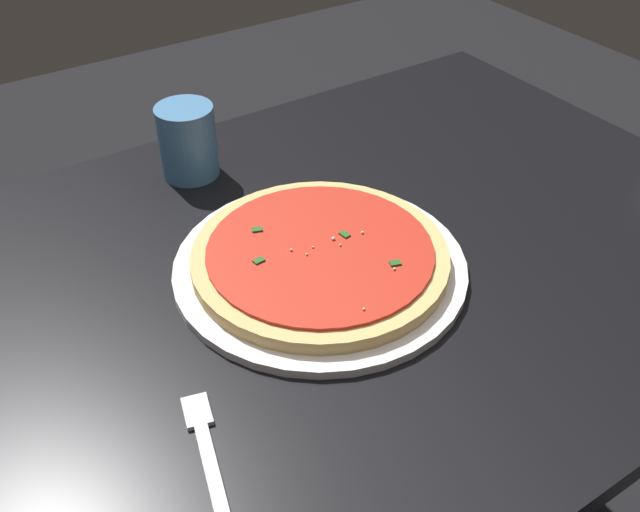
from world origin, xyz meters
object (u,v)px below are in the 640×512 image
Objects in this scene: fork at (211,467)px; serving_plate at (320,266)px; pizza at (320,256)px; cup_tall_drink at (188,141)px.

serving_plate is at bearing 37.39° from fork.
serving_plate is 0.01m from pizza.
serving_plate reaches higher than fork.
pizza is 0.27m from cup_tall_drink.
cup_tall_drink is (-0.03, 0.27, 0.03)m from pizza.
pizza reaches higher than fork.
fork is at bearing -113.49° from cup_tall_drink.
serving_plate is at bearing -83.24° from cup_tall_drink.
pizza is at bearing -83.24° from cup_tall_drink.
serving_plate is 0.28m from fork.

